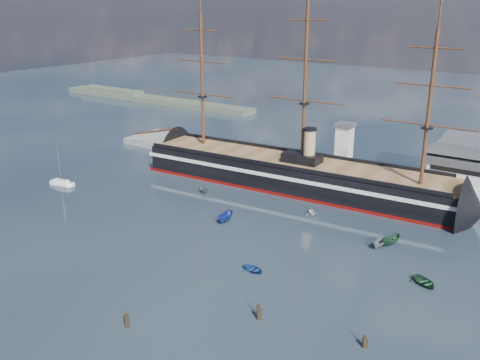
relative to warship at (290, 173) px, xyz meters
The scene contains 16 objects.
ground 21.57m from the warship, 70.71° to the right, with size 600.00×600.00×0.00m, color black.
quay 23.69m from the warship, 43.27° to the left, with size 180.00×18.00×2.00m, color slate.
quay_tower 17.37m from the warship, 52.44° to the left, with size 5.00×5.00×15.00m.
shoreline 152.04m from the warship, 150.44° to the left, with size 120.00×10.00×4.00m.
warship is the anchor object (origin of this frame).
sailboat 63.90m from the warship, 146.42° to the right, with size 7.44×3.56×11.46m.
motorboat_a 30.54m from the warship, 89.79° to the right, with size 6.61×2.42×2.65m, color navy.
motorboat_b 50.59m from the warship, 68.17° to the right, with size 2.86×1.15×1.34m, color navy.
motorboat_c 41.92m from the warship, 33.42° to the right, with size 5.69×2.09×2.27m, color gray.
motorboat_d 21.59m from the warship, 45.41° to the right, with size 5.49×2.38×2.01m, color silver.
motorboat_e 57.90m from the warship, 35.07° to the right, with size 3.37×1.35×1.57m, color #163521.
motorboat_f 41.97m from the warship, 29.32° to the right, with size 6.34×2.32×2.54m, color #184027.
motorboat_g 24.46m from the warship, 132.63° to the right, with size 4.04×1.48×1.62m, color slate.
piling_near_mid 74.75m from the warship, 80.56° to the right, with size 0.64×0.64×3.04m, color black.
piling_near_right 66.32m from the warship, 64.66° to the right, with size 0.64×0.64×3.29m, color black.
piling_far_right 73.07m from the warship, 51.48° to the right, with size 0.64×0.64×2.66m, color black.
Camera 1 is at (61.80, -63.59, 49.53)m, focal length 40.00 mm.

